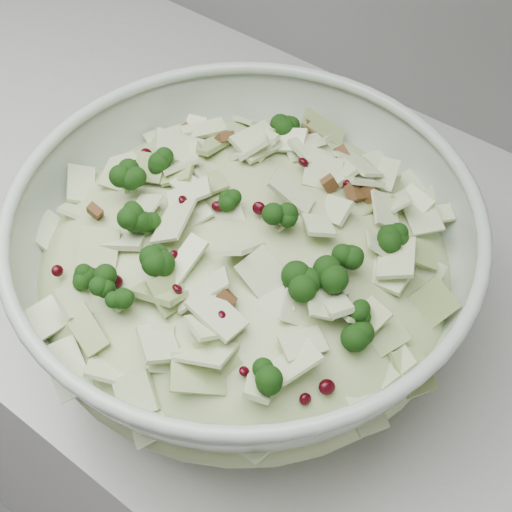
{
  "coord_description": "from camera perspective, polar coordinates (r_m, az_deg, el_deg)",
  "views": [
    {
      "loc": [
        -0.04,
        1.3,
        1.47
      ],
      "look_at": [
        -0.26,
        1.6,
        1.01
      ],
      "focal_mm": 50.0,
      "sensor_mm": 36.0,
      "label": 1
    }
  ],
  "objects": [
    {
      "name": "mixing_bowl",
      "position": [
        0.62,
        -0.9,
        -0.85
      ],
      "size": [
        0.46,
        0.46,
        0.16
      ],
      "rotation": [
        0.0,
        0.0,
        0.22
      ],
      "color": "#ACBCAB",
      "rests_on": "counter"
    },
    {
      "name": "salad",
      "position": [
        0.6,
        -0.93,
        0.64
      ],
      "size": [
        0.48,
        0.48,
        0.16
      ],
      "rotation": [
        0.0,
        0.0,
        0.43
      ],
      "color": "#A9B97E",
      "rests_on": "mixing_bowl"
    }
  ]
}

